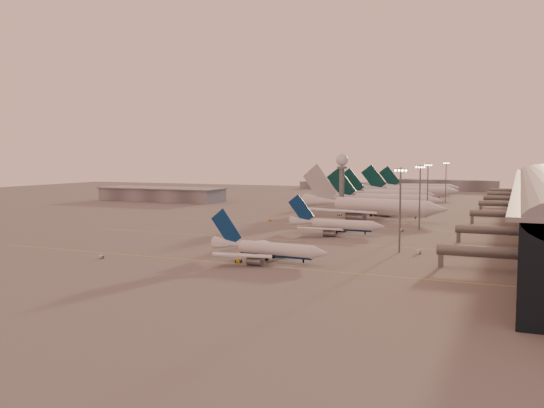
% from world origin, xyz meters
% --- Properties ---
extents(ground, '(700.00, 700.00, 0.00)m').
position_xyz_m(ground, '(0.00, 0.00, 0.00)').
color(ground, '#585555').
rests_on(ground, ground).
extents(taxiway_markings, '(180.00, 185.25, 0.02)m').
position_xyz_m(taxiway_markings, '(30.00, 56.00, 0.01)').
color(taxiway_markings, '#E2DA4F').
rests_on(taxiway_markings, ground).
extents(hangar, '(82.00, 27.00, 8.50)m').
position_xyz_m(hangar, '(-120.00, 140.00, 4.32)').
color(hangar, slate).
rests_on(hangar, ground).
extents(radar_tower, '(6.40, 6.40, 31.10)m').
position_xyz_m(radar_tower, '(5.00, 120.00, 20.95)').
color(radar_tower, slate).
rests_on(radar_tower, ground).
extents(mast_a, '(3.60, 0.56, 25.00)m').
position_xyz_m(mast_a, '(58.00, 0.00, 13.74)').
color(mast_a, slate).
rests_on(mast_a, ground).
extents(mast_b, '(3.60, 0.56, 25.00)m').
position_xyz_m(mast_b, '(55.00, 55.00, 13.74)').
color(mast_b, slate).
rests_on(mast_b, ground).
extents(mast_c, '(3.60, 0.56, 25.00)m').
position_xyz_m(mast_c, '(50.00, 110.00, 13.74)').
color(mast_c, slate).
rests_on(mast_c, ground).
extents(mast_d, '(3.60, 0.56, 25.00)m').
position_xyz_m(mast_d, '(48.00, 200.00, 13.74)').
color(mast_d, slate).
rests_on(mast_d, ground).
extents(distant_horizon, '(165.00, 37.50, 9.00)m').
position_xyz_m(distant_horizon, '(2.62, 325.14, 3.89)').
color(distant_horizon, slate).
rests_on(distant_horizon, ground).
extents(narrowbody_near, '(35.22, 28.04, 13.76)m').
position_xyz_m(narrowbody_near, '(28.28, -28.47, 2.79)').
color(narrowbody_near, silver).
rests_on(narrowbody_near, ground).
extents(narrowbody_mid, '(36.37, 29.07, 14.22)m').
position_xyz_m(narrowbody_mid, '(29.08, 31.11, 2.88)').
color(narrowbody_mid, silver).
rests_on(narrowbody_mid, ground).
extents(widebody_white, '(69.71, 55.30, 24.81)m').
position_xyz_m(widebody_white, '(28.82, 85.94, 4.30)').
color(widebody_white, silver).
rests_on(widebody_white, ground).
extents(greentail_a, '(61.34, 49.54, 22.28)m').
position_xyz_m(greentail_a, '(23.91, 134.05, 3.94)').
color(greentail_a, silver).
rests_on(greentail_a, ground).
extents(greentail_b, '(58.33, 46.96, 21.18)m').
position_xyz_m(greentail_b, '(15.57, 182.51, 3.74)').
color(greentail_b, silver).
rests_on(greentail_b, ground).
extents(greentail_c, '(63.01, 50.55, 22.97)m').
position_xyz_m(greentail_c, '(23.51, 216.06, 4.06)').
color(greentail_c, silver).
rests_on(greentail_c, ground).
extents(greentail_d, '(57.84, 46.24, 21.27)m').
position_xyz_m(greentail_d, '(21.68, 267.64, 3.76)').
color(greentail_d, silver).
rests_on(greentail_d, ground).
extents(gsv_truck_a, '(5.04, 2.14, 1.99)m').
position_xyz_m(gsv_truck_a, '(-15.27, -42.99, 1.01)').
color(gsv_truck_a, silver).
rests_on(gsv_truck_a, ground).
extents(gsv_tug_near, '(2.74, 3.87, 1.01)m').
position_xyz_m(gsv_tug_near, '(21.98, -33.55, 0.52)').
color(gsv_tug_near, gold).
rests_on(gsv_tug_near, ground).
extents(gsv_catering_a, '(5.92, 3.91, 4.47)m').
position_xyz_m(gsv_catering_a, '(63.75, -0.64, 2.24)').
color(gsv_catering_a, silver).
rests_on(gsv_catering_a, ground).
extents(gsv_tug_mid, '(3.50, 3.65, 0.91)m').
position_xyz_m(gsv_tug_mid, '(0.64, 1.05, 0.47)').
color(gsv_tug_mid, gold).
rests_on(gsv_tug_mid, ground).
extents(gsv_truck_b, '(5.93, 3.29, 2.26)m').
position_xyz_m(gsv_truck_b, '(49.91, 48.18, 1.16)').
color(gsv_truck_b, silver).
rests_on(gsv_truck_b, ground).
extents(gsv_truck_c, '(5.51, 3.45, 2.10)m').
position_xyz_m(gsv_truck_c, '(-9.56, 60.64, 1.07)').
color(gsv_truck_c, gold).
rests_on(gsv_truck_c, ground).
extents(gsv_catering_b, '(5.06, 3.54, 3.81)m').
position_xyz_m(gsv_catering_b, '(67.49, 71.59, 1.90)').
color(gsv_catering_b, gold).
rests_on(gsv_catering_b, ground).
extents(gsv_tug_far, '(3.65, 3.79, 0.94)m').
position_xyz_m(gsv_tug_far, '(11.74, 94.42, 0.49)').
color(gsv_tug_far, silver).
rests_on(gsv_tug_far, ground).
extents(gsv_truck_d, '(3.31, 5.25, 2.00)m').
position_xyz_m(gsv_truck_d, '(-24.08, 123.91, 1.02)').
color(gsv_truck_d, '#535658').
rests_on(gsv_truck_d, ground).
extents(gsv_tug_hangar, '(4.19, 3.03, 1.08)m').
position_xyz_m(gsv_tug_hangar, '(33.69, 150.56, 0.56)').
color(gsv_tug_hangar, gold).
rests_on(gsv_tug_hangar, ground).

